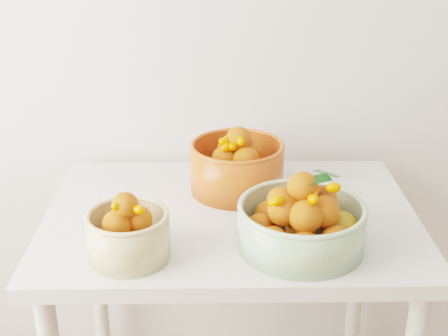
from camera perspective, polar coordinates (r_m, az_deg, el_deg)
The scene contains 4 objects.
table at distance 1.73m, azimuth 0.59°, elevation -6.94°, with size 1.00×0.70×0.75m.
bowl_cream at distance 1.48m, azimuth -8.75°, elevation -5.93°, with size 0.21×0.21×0.17m.
bowl_green at distance 1.51m, azimuth 7.14°, elevation -4.89°, with size 0.33×0.33×0.20m.
bowl_orange at distance 1.78m, azimuth 1.22°, elevation 0.21°, with size 0.32×0.32×0.19m.
Camera 1 is at (-0.47, 0.11, 1.54)m, focal length 50.00 mm.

